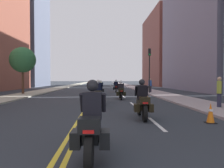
# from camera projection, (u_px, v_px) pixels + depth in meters

# --- Properties ---
(ground_plane) EXTENTS (264.00, 264.00, 0.00)m
(ground_plane) POSITION_uv_depth(u_px,v_px,m) (99.00, 86.00, 47.57)
(ground_plane) COLOR #2A2F36
(sidewalk_left) EXTENTS (2.86, 144.00, 0.12)m
(sidewalk_left) POSITION_uv_depth(u_px,v_px,m) (67.00, 86.00, 47.24)
(sidewalk_left) COLOR #A6A592
(sidewalk_left) RESTS_ON ground
(sidewalk_right) EXTENTS (2.86, 144.00, 0.12)m
(sidewalk_right) POSITION_uv_depth(u_px,v_px,m) (130.00, 86.00, 47.89)
(sidewalk_right) COLOR #9F8F92
(sidewalk_right) RESTS_ON ground
(centreline_yellow_inner) EXTENTS (0.12, 132.00, 0.01)m
(centreline_yellow_inner) POSITION_uv_depth(u_px,v_px,m) (98.00, 86.00, 47.56)
(centreline_yellow_inner) COLOR yellow
(centreline_yellow_inner) RESTS_ON ground
(centreline_yellow_outer) EXTENTS (0.12, 132.00, 0.01)m
(centreline_yellow_outer) POSITION_uv_depth(u_px,v_px,m) (99.00, 86.00, 47.57)
(centreline_yellow_outer) COLOR yellow
(centreline_yellow_outer) RESTS_ON ground
(lane_dashes_white) EXTENTS (0.14, 56.40, 0.01)m
(lane_dashes_white) POSITION_uv_depth(u_px,v_px,m) (117.00, 91.00, 28.72)
(lane_dashes_white) COLOR silver
(lane_dashes_white) RESTS_ON ground
(building_right_1) EXTENTS (6.84, 19.82, 26.57)m
(building_right_1) POSITION_uv_depth(u_px,v_px,m) (203.00, 3.00, 31.48)
(building_right_1) COLOR slate
(building_right_1) RESTS_ON ground
(building_left_2) EXTENTS (9.51, 12.57, 29.46)m
(building_left_2) POSITION_uv_depth(u_px,v_px,m) (22.00, 22.00, 47.44)
(building_left_2) COLOR slate
(building_left_2) RESTS_ON ground
(building_right_2) EXTENTS (9.75, 18.85, 18.24)m
(building_right_2) POSITION_uv_depth(u_px,v_px,m) (168.00, 50.00, 53.20)
(building_right_2) COLOR brown
(building_right_2) RESTS_ON ground
(motorcycle_0) EXTENTS (0.77, 2.23, 1.67)m
(motorcycle_0) POSITION_uv_depth(u_px,v_px,m) (92.00, 127.00, 4.42)
(motorcycle_0) COLOR black
(motorcycle_0) RESTS_ON ground
(motorcycle_1) EXTENTS (0.78, 2.23, 1.68)m
(motorcycle_1) POSITION_uv_depth(u_px,v_px,m) (142.00, 103.00, 8.73)
(motorcycle_1) COLOR black
(motorcycle_1) RESTS_ON ground
(motorcycle_2) EXTENTS (0.77, 2.23, 1.64)m
(motorcycle_2) POSITION_uv_depth(u_px,v_px,m) (98.00, 95.00, 13.24)
(motorcycle_2) COLOR black
(motorcycle_2) RESTS_ON ground
(motorcycle_3) EXTENTS (0.76, 2.14, 1.57)m
(motorcycle_3) POSITION_uv_depth(u_px,v_px,m) (121.00, 91.00, 17.26)
(motorcycle_3) COLOR black
(motorcycle_3) RESTS_ON ground
(motorcycle_4) EXTENTS (0.76, 2.18, 1.58)m
(motorcycle_4) POSITION_uv_depth(u_px,v_px,m) (100.00, 89.00, 21.84)
(motorcycle_4) COLOR black
(motorcycle_4) RESTS_ON ground
(motorcycle_5) EXTENTS (0.78, 2.25, 1.63)m
(motorcycle_5) POSITION_uv_depth(u_px,v_px,m) (116.00, 87.00, 26.46)
(motorcycle_5) COLOR black
(motorcycle_5) RESTS_ON ground
(traffic_cone_0) EXTENTS (0.36, 0.36, 0.77)m
(traffic_cone_0) POSITION_uv_depth(u_px,v_px,m) (147.00, 94.00, 17.41)
(traffic_cone_0) COLOR black
(traffic_cone_0) RESTS_ON ground
(traffic_cone_1) EXTENTS (0.36, 0.36, 0.78)m
(traffic_cone_1) POSITION_uv_depth(u_px,v_px,m) (211.00, 113.00, 7.86)
(traffic_cone_1) COLOR black
(traffic_cone_1) RESTS_ON ground
(traffic_light_near) EXTENTS (0.28, 0.38, 5.15)m
(traffic_light_near) POSITION_uv_depth(u_px,v_px,m) (149.00, 63.00, 23.41)
(traffic_light_near) COLOR black
(traffic_light_near) RESTS_ON ground
(pedestrian_0) EXTENTS (0.49, 0.39, 1.77)m
(pedestrian_0) POSITION_uv_depth(u_px,v_px,m) (150.00, 85.00, 25.15)
(pedestrian_0) COLOR #2B2937
(pedestrian_0) RESTS_ON ground
(pedestrian_1) EXTENTS (0.41, 0.48, 1.81)m
(pedestrian_1) POSITION_uv_depth(u_px,v_px,m) (219.00, 92.00, 11.54)
(pedestrian_1) COLOR #252539
(pedestrian_1) RESTS_ON ground
(street_tree_1) EXTENTS (2.74, 2.74, 5.15)m
(street_tree_1) POSITION_uv_depth(u_px,v_px,m) (23.00, 60.00, 22.33)
(street_tree_1) COLOR #513423
(street_tree_1) RESTS_ON ground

